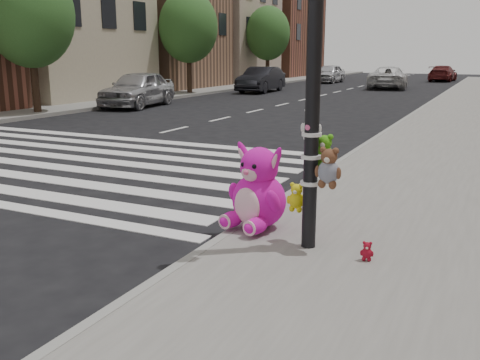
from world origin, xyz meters
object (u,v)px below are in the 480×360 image
Objects in this scene: signal_pole at (316,104)px; car_dark_far at (261,80)px; red_teddy at (367,251)px; car_white_near at (388,78)px; car_silver_far at (138,89)px; pink_bunny at (257,193)px.

signal_pole is 0.89× the size of car_dark_far.
red_teddy is 0.04× the size of car_white_near.
car_silver_far is 18.55m from car_white_near.
pink_bunny is (-0.84, 0.35, -1.19)m from signal_pole.
car_silver_far is at bearing 125.42° from red_teddy.
signal_pole reaches higher than red_teddy.
signal_pole is at bearing -67.77° from car_dark_far.
car_silver_far reaches higher than car_dark_far.
car_silver_far is (-11.59, 13.21, 0.19)m from pink_bunny.
car_white_near is at bearing 43.95° from car_dark_far.
car_silver_far is 0.90× the size of car_white_near.
car_dark_far is (-10.34, 23.63, 0.15)m from pink_bunny.
car_silver_far is at bearing 132.51° from signal_pole.
car_silver_far is 10.50m from car_dark_far.
car_white_near is (7.45, 16.99, -0.07)m from car_silver_far.
car_dark_far is (-11.17, 23.98, -1.03)m from signal_pole.
car_dark_far is 0.88× the size of car_white_near.
pink_bunny reaches higher than red_teddy.
pink_bunny is at bearing -69.13° from car_dark_far.
car_silver_far is 1.01× the size of car_dark_far.
pink_bunny is 5.08× the size of red_teddy.
car_silver_far is (-12.43, 13.56, -1.00)m from signal_pole.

